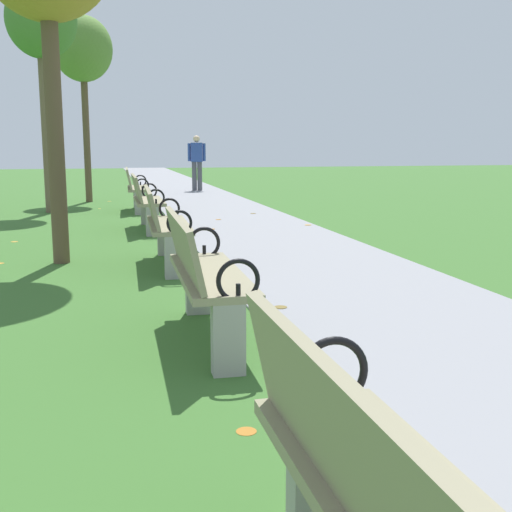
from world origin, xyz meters
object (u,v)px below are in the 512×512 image
at_px(park_bench_3, 203,274).
at_px(tree_2, 42,25).
at_px(tree_3, 83,51).
at_px(park_bench_4, 164,224).
at_px(park_bench_5, 146,200).
at_px(pedestrian_walking, 197,160).
at_px(park_bench_6, 136,188).

xyz_separation_m(park_bench_3, tree_2, (-1.72, 9.43, 3.21)).
xyz_separation_m(park_bench_3, tree_3, (-1.01, 11.80, 3.06)).
relative_size(tree_2, tree_3, 1.05).
height_order(tree_2, tree_3, tree_2).
xyz_separation_m(park_bench_4, park_bench_5, (-0.00, 3.24, 0.00)).
relative_size(park_bench_4, pedestrian_walking, 1.00).
height_order(park_bench_5, tree_3, tree_3).
bearing_deg(park_bench_4, park_bench_5, 90.00).
relative_size(park_bench_5, park_bench_6, 0.99).
xyz_separation_m(park_bench_3, park_bench_4, (0.00, 2.94, 0.00)).
height_order(park_bench_3, tree_2, tree_2).
relative_size(park_bench_4, tree_3, 0.37).
bearing_deg(park_bench_4, tree_3, 96.49).
bearing_deg(pedestrian_walking, park_bench_4, -99.96).
distance_m(park_bench_3, park_bench_5, 6.18).
bearing_deg(park_bench_3, tree_2, 100.34).
relative_size(park_bench_3, park_bench_5, 1.00).
height_order(tree_3, pedestrian_walking, tree_3).
bearing_deg(park_bench_6, park_bench_4, -90.00).
distance_m(park_bench_3, tree_2, 10.11).
xyz_separation_m(park_bench_4, pedestrian_walking, (2.07, 11.81, 0.44)).
height_order(park_bench_5, tree_2, tree_2).
relative_size(park_bench_3, tree_2, 0.35).
xyz_separation_m(park_bench_5, park_bench_6, (0.00, 3.09, 0.00)).
height_order(park_bench_4, park_bench_5, same).
relative_size(park_bench_5, tree_2, 0.35).
bearing_deg(tree_2, park_bench_3, -79.66).
xyz_separation_m(tree_2, pedestrian_walking, (3.79, 5.32, -2.77)).
xyz_separation_m(park_bench_4, tree_3, (-1.01, 8.86, 3.06)).
relative_size(park_bench_5, tree_3, 0.37).
height_order(park_bench_4, tree_2, tree_2).
relative_size(park_bench_6, tree_2, 0.35).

